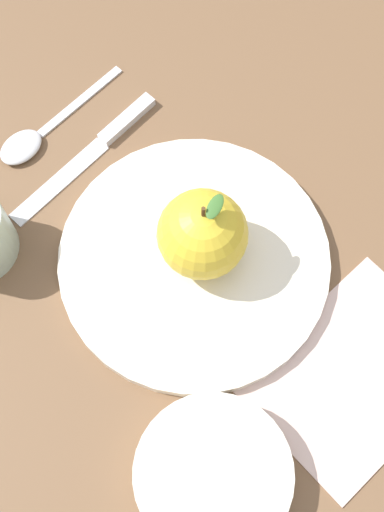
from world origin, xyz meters
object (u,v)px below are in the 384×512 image
at_px(spoon, 34,137).
at_px(linen_napkin, 356,374).
at_px(dinner_plate, 192,260).
at_px(side_bowl, 213,474).
at_px(apple, 203,234).
at_px(knife, 98,146).

xyz_separation_m(spoon, linen_napkin, (0.22, -0.33, -0.00)).
bearing_deg(dinner_plate, linen_napkin, -54.09).
bearing_deg(linen_napkin, dinner_plate, 125.91).
height_order(dinner_plate, side_bowl, side_bowl).
bearing_deg(apple, side_bowl, -105.78).
height_order(dinner_plate, apple, apple).
height_order(dinner_plate, knife, dinner_plate).
xyz_separation_m(dinner_plate, linen_napkin, (0.11, -0.15, -0.01)).
xyz_separation_m(side_bowl, linen_napkin, (0.15, 0.04, -0.02)).
xyz_separation_m(knife, spoon, (-0.06, 0.03, 0.00)).
relative_size(side_bowl, spoon, 0.87).
distance_m(apple, side_bowl, 0.21).
xyz_separation_m(apple, knife, (-0.06, 0.15, -0.05)).
xyz_separation_m(dinner_plate, side_bowl, (-0.04, -0.19, 0.01)).
bearing_deg(spoon, knife, -26.31).
distance_m(dinner_plate, linen_napkin, 0.18).
height_order(knife, linen_napkin, knife).
bearing_deg(side_bowl, dinner_plate, 77.04).
relative_size(side_bowl, knife, 0.75).
bearing_deg(dinner_plate, knife, 109.06).
bearing_deg(linen_napkin, apple, 122.45).
xyz_separation_m(apple, side_bowl, (-0.06, -0.20, -0.04)).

